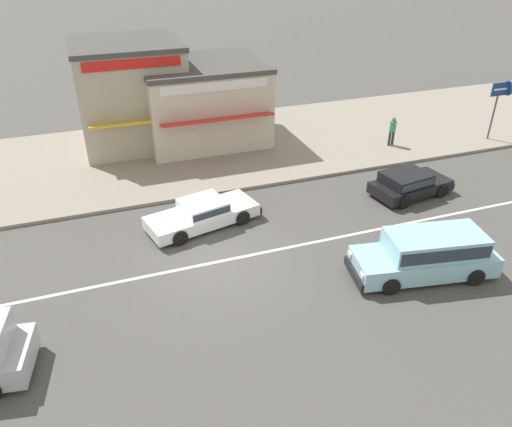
# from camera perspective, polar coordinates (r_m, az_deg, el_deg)

# --- Properties ---
(ground_plane) EXTENTS (160.00, 160.00, 0.00)m
(ground_plane) POSITION_cam_1_polar(r_m,az_deg,el_deg) (17.73, -4.24, -5.50)
(ground_plane) COLOR #4C4947
(lane_centre_stripe) EXTENTS (50.40, 0.14, 0.01)m
(lane_centre_stripe) POSITION_cam_1_polar(r_m,az_deg,el_deg) (17.73, -4.24, -5.49)
(lane_centre_stripe) COLOR silver
(lane_centre_stripe) RESTS_ON ground
(kerb_strip) EXTENTS (68.00, 10.00, 0.15)m
(kerb_strip) POSITION_cam_1_polar(r_m,az_deg,el_deg) (26.18, -10.20, 6.62)
(kerb_strip) COLOR gray
(kerb_strip) RESTS_ON ground
(minivan_pale_blue_0) EXTENTS (5.06, 2.51, 1.56)m
(minivan_pale_blue_0) POSITION_cam_1_polar(r_m,az_deg,el_deg) (17.60, 19.11, -4.27)
(minivan_pale_blue_0) COLOR #93C6D6
(minivan_pale_blue_0) RESTS_ON ground
(hatchback_black_1) EXTENTS (3.78, 2.22, 1.10)m
(hatchback_black_1) POSITION_cam_1_polar(r_m,az_deg,el_deg) (22.69, 17.07, 3.35)
(hatchback_black_1) COLOR black
(hatchback_black_1) RESTS_ON ground
(sedan_white_4) EXTENTS (4.73, 2.61, 1.06)m
(sedan_white_4) POSITION_cam_1_polar(r_m,az_deg,el_deg) (19.61, -6.07, 0.06)
(sedan_white_4) COLOR white
(sedan_white_4) RESTS_ON ground
(arrow_signboard) EXTENTS (1.40, 0.77, 3.13)m
(arrow_signboard) POSITION_cam_1_polar(r_m,az_deg,el_deg) (30.01, 26.80, 12.42)
(arrow_signboard) COLOR #4C4C51
(arrow_signboard) RESTS_ON kerb_strip
(pedestrian_near_clock) EXTENTS (0.34, 0.34, 1.55)m
(pedestrian_near_clock) POSITION_cam_1_polar(r_m,az_deg,el_deg) (27.40, 15.33, 9.29)
(pedestrian_near_clock) COLOR #333338
(pedestrian_near_clock) RESTS_ON kerb_strip
(shopfront_corner_warung) EXTENTS (5.34, 6.17, 5.23)m
(shopfront_corner_warung) POSITION_cam_1_polar(r_m,az_deg,el_deg) (27.34, -14.17, 13.22)
(shopfront_corner_warung) COLOR #B2A893
(shopfront_corner_warung) RESTS_ON kerb_strip
(shopfront_mid_block) EXTENTS (6.28, 6.28, 4.09)m
(shopfront_mid_block) POSITION_cam_1_polar(r_m,az_deg,el_deg) (27.28, -6.15, 12.66)
(shopfront_mid_block) COLOR beige
(shopfront_mid_block) RESTS_ON kerb_strip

